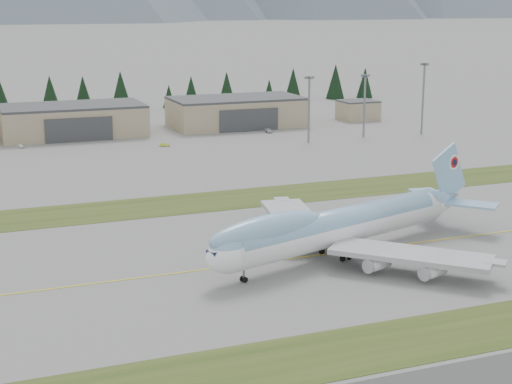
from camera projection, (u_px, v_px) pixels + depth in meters
name	position (u px, v px, depth m)	size (l,w,h in m)	color
ground	(285.00, 260.00, 140.55)	(7000.00, 7000.00, 0.00)	slate
grass_strip_near	(396.00, 343.00, 106.14)	(400.00, 14.00, 0.08)	#324418
grass_strip_far	(208.00, 202.00, 181.29)	(400.00, 18.00, 0.08)	#324418
taxiway_line_main	(285.00, 260.00, 140.55)	(400.00, 0.40, 0.02)	yellow
boeing_747_freighter	(339.00, 226.00, 141.07)	(65.93, 54.53, 17.43)	white
hangar_center	(73.00, 120.00, 269.71)	(48.00, 26.60, 10.80)	tan
hangar_right	(236.00, 112.00, 290.89)	(48.00, 26.60, 10.80)	tan
control_shed	(358.00, 110.00, 307.19)	(14.00, 12.00, 7.60)	tan
floodlight_masts	(286.00, 96.00, 253.94)	(149.45, 6.92, 24.63)	slate
service_vehicle_a	(20.00, 148.00, 248.36)	(1.30, 3.22, 1.10)	white
service_vehicle_b	(165.00, 146.00, 251.06)	(1.17, 3.32, 1.09)	#BBD034
service_vehicle_c	(269.00, 133.00, 277.47)	(1.79, 4.40, 1.28)	#ADABB0
conifer_belt	(90.00, 93.00, 332.09)	(274.30, 14.53, 16.76)	black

